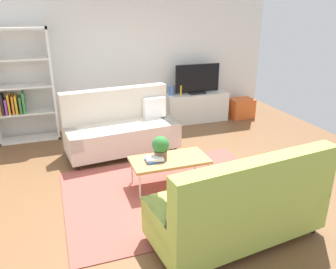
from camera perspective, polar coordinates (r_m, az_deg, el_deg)
name	(u,v)px	position (r m, az deg, el deg)	size (l,w,h in m)	color
ground_plane	(168,182)	(5.09, 0.03, -7.94)	(7.68, 7.68, 0.00)	brown
wall_far	(124,57)	(7.23, -7.46, 12.79)	(6.40, 0.12, 2.90)	white
area_rug	(171,192)	(4.82, 0.47, -9.61)	(2.90, 2.20, 0.01)	#9E4C42
couch_beige	(121,128)	(5.98, -7.86, 1.06)	(1.98, 1.03, 1.10)	beige
couch_green	(239,206)	(3.78, 11.87, -11.73)	(1.98, 1.06, 1.10)	#A3BC4C
coffee_table	(169,161)	(4.82, 0.24, -4.41)	(1.10, 0.56, 0.42)	#B7844C
tv_console	(196,107)	(7.61, 4.76, 4.59)	(1.40, 0.44, 0.64)	silver
tv	(197,79)	(7.44, 4.97, 9.22)	(1.00, 0.20, 0.64)	black
bookshelf	(21,90)	(6.87, -23.54, 6.91)	(1.10, 0.36, 2.10)	white
storage_trunk	(241,108)	(8.05, 12.24, 4.36)	(0.52, 0.40, 0.44)	orange
potted_plant	(161,146)	(4.78, -1.26, -2.02)	(0.24, 0.24, 0.32)	brown
table_book_0	(155,160)	(4.74, -2.26, -4.34)	(0.24, 0.18, 0.03)	#3359B2
table_book_1	(155,158)	(4.73, -2.27, -4.02)	(0.24, 0.18, 0.03)	silver
vase_0	(171,91)	(7.34, 0.52, 7.41)	(0.13, 0.13, 0.19)	#4C72B2
bottle_0	(181,90)	(7.32, 2.17, 7.44)	(0.04, 0.04, 0.21)	gold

